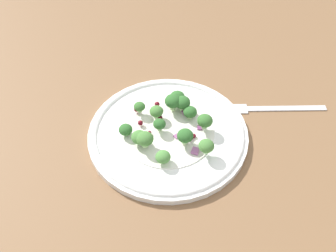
{
  "coord_description": "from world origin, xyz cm",
  "views": [
    {
      "loc": [
        -16.95,
        -39.13,
        52.51
      ],
      "look_at": [
        2.23,
        1.8,
        2.7
      ],
      "focal_mm": 41.61,
      "sensor_mm": 36.0,
      "label": 1
    }
  ],
  "objects_px": {
    "broccoli_floret_2": "(163,157)",
    "fork": "(271,108)",
    "plate": "(168,133)",
    "broccoli_floret_0": "(190,112)",
    "broccoli_floret_1": "(156,112)"
  },
  "relations": [
    {
      "from": "plate",
      "to": "fork",
      "type": "relative_size",
      "value": 1.59
    },
    {
      "from": "fork",
      "to": "plate",
      "type": "bearing_deg",
      "value": 174.07
    },
    {
      "from": "fork",
      "to": "broccoli_floret_2",
      "type": "bearing_deg",
      "value": -171.36
    },
    {
      "from": "broccoli_floret_1",
      "to": "fork",
      "type": "distance_m",
      "value": 0.22
    },
    {
      "from": "broccoli_floret_1",
      "to": "plate",
      "type": "bearing_deg",
      "value": -80.99
    },
    {
      "from": "broccoli_floret_0",
      "to": "broccoli_floret_2",
      "type": "distance_m",
      "value": 0.11
    },
    {
      "from": "plate",
      "to": "broccoli_floret_2",
      "type": "xyz_separation_m",
      "value": [
        -0.04,
        -0.06,
        0.02
      ]
    },
    {
      "from": "broccoli_floret_2",
      "to": "fork",
      "type": "xyz_separation_m",
      "value": [
        0.24,
        0.04,
        -0.02
      ]
    },
    {
      "from": "broccoli_floret_0",
      "to": "fork",
      "type": "bearing_deg",
      "value": -12.11
    },
    {
      "from": "broccoli_floret_2",
      "to": "fork",
      "type": "distance_m",
      "value": 0.25
    },
    {
      "from": "broccoli_floret_2",
      "to": "fork",
      "type": "relative_size",
      "value": 0.14
    },
    {
      "from": "plate",
      "to": "broccoli_floret_0",
      "type": "height_order",
      "value": "broccoli_floret_0"
    },
    {
      "from": "plate",
      "to": "broccoli_floret_1",
      "type": "bearing_deg",
      "value": 99.01
    },
    {
      "from": "broccoli_floret_0",
      "to": "plate",
      "type": "bearing_deg",
      "value": -166.09
    },
    {
      "from": "broccoli_floret_2",
      "to": "broccoli_floret_1",
      "type": "bearing_deg",
      "value": 72.17
    }
  ]
}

